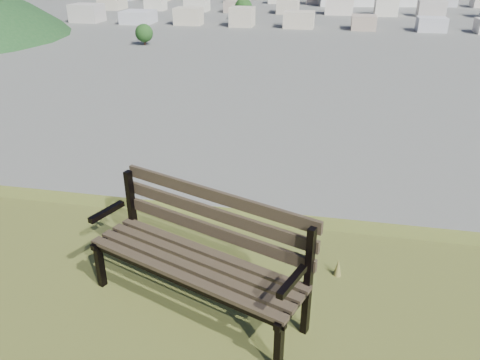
# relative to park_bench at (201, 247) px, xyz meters

# --- Properties ---
(park_bench) EXTENTS (2.04, 1.28, 1.02)m
(park_bench) POSITION_rel_park_bench_xyz_m (0.00, 0.00, 0.00)
(park_bench) COLOR #3B3122
(park_bench) RESTS_ON hilltop_mesa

